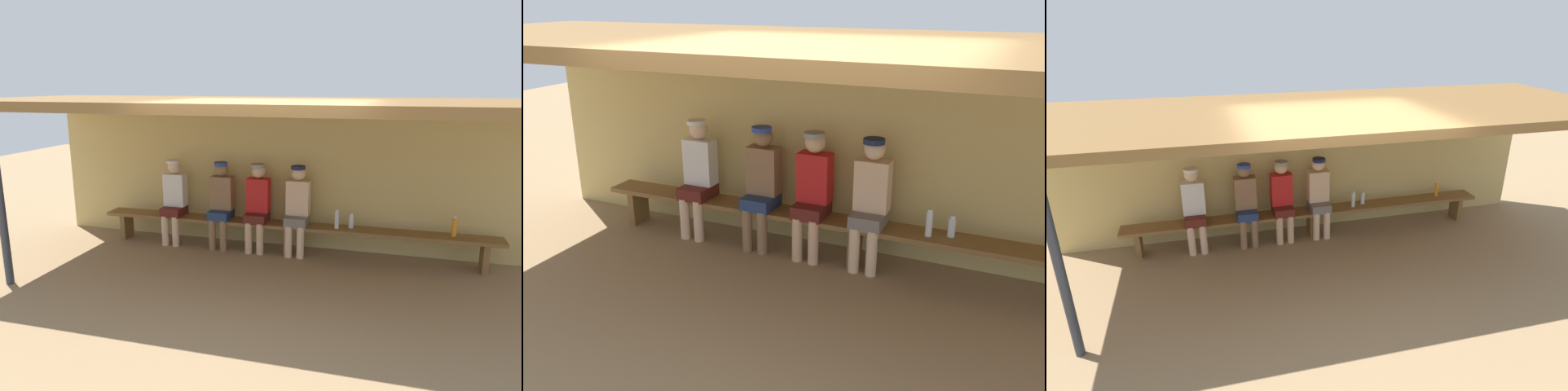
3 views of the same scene
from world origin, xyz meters
The scene contains 10 objects.
ground_plane centered at (0.00, 0.00, 0.00)m, with size 24.00×24.00×0.00m, color #937754.
back_wall centered at (0.00, 2.00, 1.10)m, with size 8.00×0.20×2.20m, color tan.
dugout_roof centered at (0.00, 0.70, 2.26)m, with size 8.00×2.80×0.12m, color brown.
bench centered at (0.00, 1.55, 0.39)m, with size 6.00×0.36×0.46m.
player_leftmost centered at (-1.07, 1.55, 0.75)m, with size 0.34×0.42×1.34m.
player_near_post centered at (-1.87, 1.55, 0.75)m, with size 0.34×0.42×1.34m.
player_rightmost centered at (0.14, 1.55, 0.75)m, with size 0.34×0.42×1.34m.
player_in_red centered at (-0.48, 1.55, 0.75)m, with size 0.34×0.42×1.34m.
water_bottle_green centered at (0.93, 1.59, 0.56)m, with size 0.07×0.07×0.22m.
water_bottle_blue centered at (0.73, 1.51, 0.59)m, with size 0.06×0.06×0.27m.
Camera 2 is at (1.50, -3.53, 2.66)m, focal length 38.59 mm.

